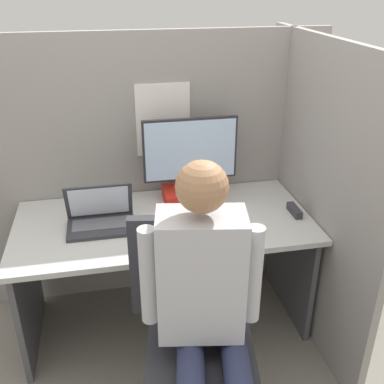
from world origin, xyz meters
The scene contains 12 objects.
ground_plane centered at (0.00, 0.00, 0.00)m, with size 12.00×12.00×0.00m, color slate.
cubicle_panel_back centered at (0.00, 0.78, 0.83)m, with size 2.11×0.05×1.66m.
cubicle_panel_right centered at (0.83, 0.30, 0.83)m, with size 0.04×1.41×1.66m.
desk centered at (0.00, 0.38, 0.55)m, with size 1.61×0.76×0.71m.
paper_box centered at (0.19, 0.59, 0.75)m, with size 0.32×0.21×0.07m.
monitor centered at (0.19, 0.59, 1.01)m, with size 0.54×0.17×0.43m.
laptop centered at (-0.34, 0.38, 0.76)m, with size 0.35×0.23×0.23m.
mouse centered at (-0.09, 0.30, 0.73)m, with size 0.07×0.05×0.04m.
stapler centered at (0.73, 0.31, 0.74)m, with size 0.04×0.14×0.04m.
carrot_toy centered at (0.23, 0.15, 0.74)m, with size 0.05×0.12×0.05m.
office_chair centered at (0.03, -0.25, 0.52)m, with size 0.55×0.60×0.99m.
person centered at (0.06, -0.41, 0.78)m, with size 0.47×0.49×1.35m.
Camera 1 is at (-0.27, -1.74, 1.93)m, focal length 42.00 mm.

